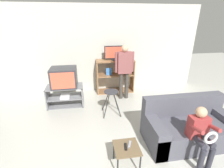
{
  "coord_description": "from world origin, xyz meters",
  "views": [
    {
      "loc": [
        -0.37,
        -0.92,
        2.19
      ],
      "look_at": [
        0.14,
        2.24,
        0.9
      ],
      "focal_mm": 26.0,
      "sensor_mm": 36.0,
      "label": 1
    }
  ],
  "objects_px": {
    "remote_control_black": "(126,147)",
    "snack_table": "(127,150)",
    "folding_stool": "(111,96)",
    "remote_control_white": "(130,144)",
    "television_flat": "(115,53)",
    "tv_stand": "(65,96)",
    "person_seated_child": "(201,132)",
    "media_shelf": "(115,76)",
    "couch": "(188,127)",
    "television_main": "(64,77)",
    "person_standing_adult": "(124,67)"
  },
  "relations": [
    {
      "from": "snack_table",
      "to": "person_seated_child",
      "type": "height_order",
      "value": "person_seated_child"
    },
    {
      "from": "couch",
      "to": "person_standing_adult",
      "type": "relative_size",
      "value": 1.04
    },
    {
      "from": "tv_stand",
      "to": "media_shelf",
      "type": "relative_size",
      "value": 0.81
    },
    {
      "from": "person_standing_adult",
      "to": "snack_table",
      "type": "bearing_deg",
      "value": -101.95
    },
    {
      "from": "folding_stool",
      "to": "remote_control_white",
      "type": "distance_m",
      "value": 1.52
    },
    {
      "from": "television_main",
      "to": "person_standing_adult",
      "type": "height_order",
      "value": "person_standing_adult"
    },
    {
      "from": "tv_stand",
      "to": "snack_table",
      "type": "height_order",
      "value": "tv_stand"
    },
    {
      "from": "media_shelf",
      "to": "remote_control_black",
      "type": "relative_size",
      "value": 8.02
    },
    {
      "from": "television_main",
      "to": "tv_stand",
      "type": "bearing_deg",
      "value": -142.12
    },
    {
      "from": "snack_table",
      "to": "folding_stool",
      "type": "bearing_deg",
      "value": 89.79
    },
    {
      "from": "folding_stool",
      "to": "snack_table",
      "type": "bearing_deg",
      "value": -90.21
    },
    {
      "from": "television_main",
      "to": "television_flat",
      "type": "xyz_separation_m",
      "value": [
        1.46,
        0.65,
        0.44
      ]
    },
    {
      "from": "person_seated_child",
      "to": "tv_stand",
      "type": "bearing_deg",
      "value": 135.3
    },
    {
      "from": "couch",
      "to": "person_seated_child",
      "type": "xyz_separation_m",
      "value": [
        -0.14,
        -0.48,
        0.28
      ]
    },
    {
      "from": "person_standing_adult",
      "to": "person_seated_child",
      "type": "bearing_deg",
      "value": -74.82
    },
    {
      "from": "television_main",
      "to": "folding_stool",
      "type": "relative_size",
      "value": 1.06
    },
    {
      "from": "snack_table",
      "to": "television_main",
      "type": "bearing_deg",
      "value": 116.91
    },
    {
      "from": "folding_stool",
      "to": "remote_control_white",
      "type": "relative_size",
      "value": 4.25
    },
    {
      "from": "person_seated_child",
      "to": "snack_table",
      "type": "bearing_deg",
      "value": 176.47
    },
    {
      "from": "television_main",
      "to": "remote_control_white",
      "type": "relative_size",
      "value": 4.49
    },
    {
      "from": "remote_control_black",
      "to": "person_seated_child",
      "type": "relative_size",
      "value": 0.15
    },
    {
      "from": "remote_control_black",
      "to": "folding_stool",
      "type": "bearing_deg",
      "value": 98.68
    },
    {
      "from": "snack_table",
      "to": "person_seated_child",
      "type": "xyz_separation_m",
      "value": [
        1.15,
        -0.07,
        0.25
      ]
    },
    {
      "from": "snack_table",
      "to": "remote_control_white",
      "type": "xyz_separation_m",
      "value": [
        0.06,
        0.04,
        0.06
      ]
    },
    {
      "from": "television_flat",
      "to": "snack_table",
      "type": "height_order",
      "value": "television_flat"
    },
    {
      "from": "remote_control_black",
      "to": "tv_stand",
      "type": "bearing_deg",
      "value": 126.59
    },
    {
      "from": "remote_control_black",
      "to": "snack_table",
      "type": "bearing_deg",
      "value": -6.79
    },
    {
      "from": "couch",
      "to": "remote_control_white",
      "type": "bearing_deg",
      "value": -163.7
    },
    {
      "from": "television_flat",
      "to": "snack_table",
      "type": "xyz_separation_m",
      "value": [
        -0.34,
        -2.86,
        -0.92
      ]
    },
    {
      "from": "television_main",
      "to": "remote_control_white",
      "type": "height_order",
      "value": "television_main"
    },
    {
      "from": "media_shelf",
      "to": "snack_table",
      "type": "bearing_deg",
      "value": -96.55
    },
    {
      "from": "television_main",
      "to": "remote_control_black",
      "type": "bearing_deg",
      "value": -63.33
    },
    {
      "from": "snack_table",
      "to": "remote_control_black",
      "type": "height_order",
      "value": "remote_control_black"
    },
    {
      "from": "person_standing_adult",
      "to": "tv_stand",
      "type": "bearing_deg",
      "value": -174.87
    },
    {
      "from": "couch",
      "to": "person_seated_child",
      "type": "height_order",
      "value": "person_seated_child"
    },
    {
      "from": "folding_stool",
      "to": "television_flat",
      "type": "bearing_deg",
      "value": 75.62
    },
    {
      "from": "snack_table",
      "to": "couch",
      "type": "distance_m",
      "value": 1.35
    },
    {
      "from": "television_flat",
      "to": "remote_control_white",
      "type": "bearing_deg",
      "value": -95.71
    },
    {
      "from": "tv_stand",
      "to": "person_seated_child",
      "type": "bearing_deg",
      "value": -44.7
    },
    {
      "from": "snack_table",
      "to": "remote_control_black",
      "type": "relative_size",
      "value": 2.7
    },
    {
      "from": "tv_stand",
      "to": "television_main",
      "type": "xyz_separation_m",
      "value": [
        0.02,
        0.01,
        0.52
      ]
    },
    {
      "from": "media_shelf",
      "to": "couch",
      "type": "xyz_separation_m",
      "value": [
        0.96,
        -2.46,
        -0.24
      ]
    },
    {
      "from": "television_flat",
      "to": "person_standing_adult",
      "type": "height_order",
      "value": "person_standing_adult"
    },
    {
      "from": "folding_stool",
      "to": "person_standing_adult",
      "type": "bearing_deg",
      "value": 58.1
    },
    {
      "from": "media_shelf",
      "to": "television_flat",
      "type": "height_order",
      "value": "television_flat"
    },
    {
      "from": "folding_stool",
      "to": "remote_control_black",
      "type": "height_order",
      "value": "folding_stool"
    },
    {
      "from": "couch",
      "to": "person_standing_adult",
      "type": "bearing_deg",
      "value": 112.24
    },
    {
      "from": "media_shelf",
      "to": "folding_stool",
      "type": "bearing_deg",
      "value": -103.9
    },
    {
      "from": "folding_stool",
      "to": "couch",
      "type": "xyz_separation_m",
      "value": [
        1.29,
        -1.15,
        -0.21
      ]
    },
    {
      "from": "media_shelf",
      "to": "person_standing_adult",
      "type": "xyz_separation_m",
      "value": [
        0.17,
        -0.52,
        0.41
      ]
    }
  ]
}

